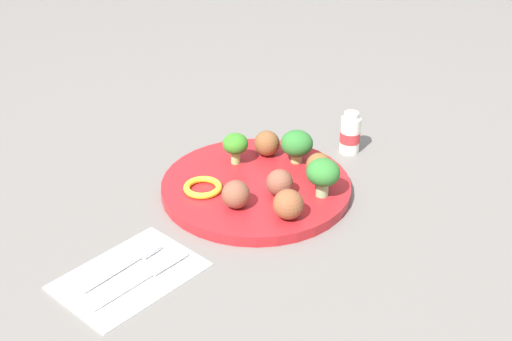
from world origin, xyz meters
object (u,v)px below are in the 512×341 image
at_px(broccoli_floret_near_rim, 299,145).
at_px(meatball_center, 236,194).
at_px(pepper_ring_mid_left, 203,187).
at_px(napkin, 130,275).
at_px(knife, 143,275).
at_px(meatball_back_left, 319,166).
at_px(meatball_front_right, 288,204).
at_px(meatball_back_right, 278,183).
at_px(plate, 256,187).
at_px(fork, 125,263).
at_px(broccoli_floret_back_right, 323,173).
at_px(yogurt_bottle, 350,134).
at_px(meatball_far_rim, 267,143).
at_px(broccoli_floret_mid_right, 235,145).

bearing_deg(broccoli_floret_near_rim, meatball_center, -171.87).
relative_size(pepper_ring_mid_left, napkin, 0.33).
xyz_separation_m(napkin, knife, (0.01, -0.02, 0.00)).
bearing_deg(napkin, pepper_ring_mid_left, 21.04).
distance_m(broccoli_floret_near_rim, meatball_back_left, 0.05).
height_order(meatball_front_right, meatball_back_right, meatball_front_right).
xyz_separation_m(broccoli_floret_near_rim, meatball_back_right, (-0.09, -0.04, -0.01)).
distance_m(plate, meatball_back_left, 0.10).
distance_m(meatball_center, meatball_front_right, 0.08).
bearing_deg(plate, pepper_ring_mid_left, 151.29).
bearing_deg(pepper_ring_mid_left, fork, -163.68).
xyz_separation_m(meatball_back_left, meatball_back_right, (-0.08, 0.01, -0.00)).
bearing_deg(broccoli_floret_back_right, fork, 164.49).
xyz_separation_m(broccoli_floret_back_right, yogurt_bottle, (0.16, 0.07, -0.02)).
bearing_deg(napkin, plate, 7.07).
bearing_deg(meatball_far_rim, yogurt_bottle, -28.27).
bearing_deg(meatball_back_right, meatball_far_rim, 51.95).
xyz_separation_m(broccoli_floret_mid_right, meatball_far_rim, (0.05, -0.02, -0.01)).
xyz_separation_m(broccoli_floret_mid_right, napkin, (-0.27, -0.10, -0.04)).
distance_m(broccoli_floret_mid_right, meatball_back_left, 0.13).
distance_m(broccoli_floret_back_right, knife, 0.29).
bearing_deg(pepper_ring_mid_left, meatball_back_left, -32.53).
bearing_deg(meatball_front_right, fork, 158.29).
bearing_deg(fork, meatball_far_rim, 10.82).
distance_m(broccoli_floret_near_rim, meatball_front_right, 0.15).
xyz_separation_m(plate, meatball_center, (-0.07, -0.03, 0.03)).
xyz_separation_m(meatball_far_rim, pepper_ring_mid_left, (-0.14, -0.01, -0.02)).
bearing_deg(meatball_back_right, broccoli_floret_near_rim, 25.13).
relative_size(meatball_front_right, meatball_back_right, 1.08).
bearing_deg(broccoli_floret_back_right, pepper_ring_mid_left, 130.60).
height_order(meatball_back_left, fork, meatball_back_left).
bearing_deg(pepper_ring_mid_left, yogurt_bottle, -12.18).
bearing_deg(broccoli_floret_back_right, knife, 171.39).
bearing_deg(broccoli_floret_near_rim, broccoli_floret_mid_right, 135.13).
height_order(meatball_far_rim, meatball_back_right, meatball_far_rim).
relative_size(broccoli_floret_near_rim, meatball_far_rim, 1.28).
height_order(broccoli_floret_back_right, meatball_back_left, broccoli_floret_back_right).
relative_size(meatball_center, knife, 0.27).
bearing_deg(broccoli_floret_back_right, broccoli_floret_near_rim, 61.72).
bearing_deg(napkin, meatball_center, 1.36).
bearing_deg(meatball_center, broccoli_floret_near_rim, 8.13).
height_order(pepper_ring_mid_left, knife, pepper_ring_mid_left).
relative_size(broccoli_floret_mid_right, meatball_front_right, 1.16).
relative_size(plate, meatball_back_right, 7.22).
height_order(broccoli_floret_mid_right, broccoli_floret_near_rim, broccoli_floret_near_rim).
bearing_deg(knife, broccoli_floret_back_right, -8.61).
relative_size(plate, fork, 2.31).
height_order(fork, yogurt_bottle, yogurt_bottle).
bearing_deg(yogurt_bottle, plate, 174.43).
xyz_separation_m(plate, broccoli_floret_back_right, (0.04, -0.09, 0.04)).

